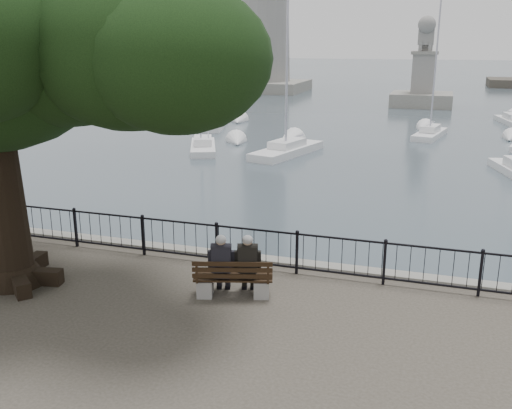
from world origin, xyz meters
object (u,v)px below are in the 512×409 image
at_px(tree, 20,38).
at_px(lion_monument, 423,84).
at_px(bench, 233,283).
at_px(person_left, 222,267).
at_px(person_right, 248,267).

distance_m(tree, lion_monument, 50.31).
height_order(tree, lion_monument, tree).
relative_size(bench, person_left, 1.25).
bearing_deg(person_right, bench, -146.51).
height_order(person_right, lion_monument, lion_monument).
relative_size(person_right, tree, 0.14).
xyz_separation_m(person_left, person_right, (0.53, 0.16, 0.00)).
xyz_separation_m(tree, lion_monument, (6.19, 49.75, -4.16)).
relative_size(person_left, tree, 0.14).
distance_m(bench, person_left, 0.42).
height_order(bench, lion_monument, lion_monument).
bearing_deg(tree, person_right, 10.97).
distance_m(person_right, tree, 6.53).
relative_size(bench, lion_monument, 0.20).
bearing_deg(bench, person_left, 174.58).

